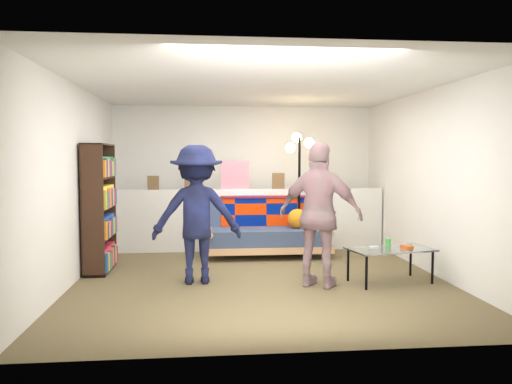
% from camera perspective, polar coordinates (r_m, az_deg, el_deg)
% --- Properties ---
extents(ground, '(5.00, 5.00, 0.00)m').
position_cam_1_polar(ground, '(6.44, 0.36, -9.62)').
color(ground, brown).
rests_on(ground, ground).
extents(room_shell, '(4.60, 5.05, 2.45)m').
position_cam_1_polar(room_shell, '(6.73, -0.06, 5.33)').
color(room_shell, silver).
rests_on(room_shell, ground).
extents(half_wall_ledge, '(4.45, 0.15, 1.00)m').
position_cam_1_polar(half_wall_ledge, '(8.11, -0.97, -3.19)').
color(half_wall_ledge, silver).
rests_on(half_wall_ledge, ground).
extents(ledge_decor, '(2.97, 0.02, 0.45)m').
position_cam_1_polar(ledge_decor, '(8.02, -2.58, 1.58)').
color(ledge_decor, brown).
rests_on(ledge_decor, half_wall_ledge).
extents(futon_sofa, '(1.87, 0.92, 0.80)m').
position_cam_1_polar(futon_sofa, '(7.71, 1.47, -4.51)').
color(futon_sofa, tan).
rests_on(futon_sofa, ground).
extents(bookshelf, '(0.28, 0.85, 1.69)m').
position_cam_1_polar(bookshelf, '(6.94, -17.48, -2.19)').
color(bookshelf, black).
rests_on(bookshelf, ground).
extents(coffee_table, '(1.08, 0.74, 0.52)m').
position_cam_1_polar(coffee_table, '(6.28, 15.12, -6.48)').
color(coffee_table, black).
rests_on(coffee_table, ground).
extents(floor_lamp, '(0.44, 0.37, 1.90)m').
position_cam_1_polar(floor_lamp, '(7.79, 4.92, 2.73)').
color(floor_lamp, black).
rests_on(floor_lamp, ground).
extents(person_left, '(1.09, 0.64, 1.66)m').
position_cam_1_polar(person_left, '(6.04, -6.80, -2.54)').
color(person_left, black).
rests_on(person_left, ground).
extents(person_right, '(1.07, 0.86, 1.70)m').
position_cam_1_polar(person_right, '(5.84, 7.32, -2.60)').
color(person_right, '#CA828E').
rests_on(person_right, ground).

